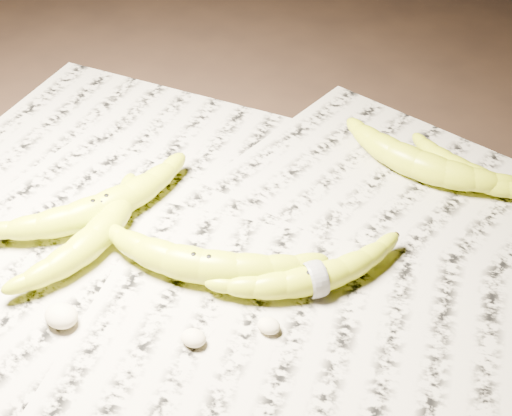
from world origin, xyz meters
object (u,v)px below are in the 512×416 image
at_px(banana_left_a, 101,207).
at_px(banana_left_b, 94,236).
at_px(banana_upper_b, 466,171).
at_px(banana_center, 203,264).
at_px(banana_taped, 315,277).
at_px(banana_upper_a, 418,162).

bearing_deg(banana_left_a, banana_left_b, -122.79).
bearing_deg(banana_upper_b, banana_left_a, -128.90).
xyz_separation_m(banana_center, banana_taped, (0.12, 0.04, -0.00)).
height_order(banana_left_a, banana_upper_a, same).
height_order(banana_left_a, banana_left_b, banana_left_a).
relative_size(banana_taped, banana_upper_a, 0.96).
distance_m(banana_left_a, banana_taped, 0.28).
bearing_deg(banana_upper_a, banana_upper_b, 22.19).
xyz_separation_m(banana_left_b, banana_center, (0.14, 0.01, 0.00)).
distance_m(banana_left_a, banana_left_b, 0.05).
bearing_deg(banana_center, banana_taped, 4.93).
relative_size(banana_left_b, banana_upper_a, 0.92).
bearing_deg(banana_upper_b, banana_taped, -95.95).
xyz_separation_m(banana_left_b, banana_upper_a, (0.31, 0.29, 0.00)).
bearing_deg(banana_left_b, banana_upper_b, -44.89).
xyz_separation_m(banana_left_a, banana_upper_b, (0.39, 0.26, -0.00)).
distance_m(banana_left_a, banana_upper_a, 0.41).
height_order(banana_left_b, banana_upper_b, banana_left_b).
relative_size(banana_center, banana_taped, 1.12).
height_order(banana_left_a, banana_taped, banana_left_a).
bearing_deg(banana_left_a, banana_center, -69.94).
xyz_separation_m(banana_upper_a, banana_upper_b, (0.06, 0.01, -0.00)).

